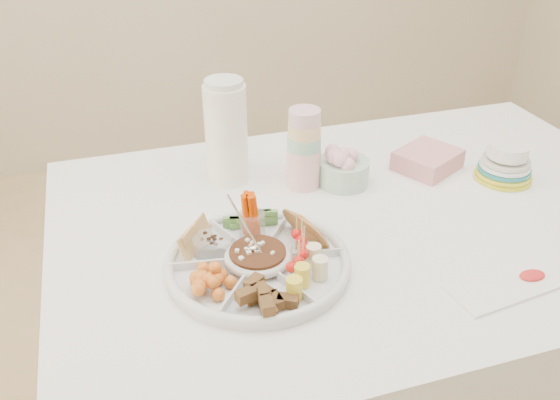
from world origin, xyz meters
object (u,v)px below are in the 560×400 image
object	(u,v)px
plate_stack	(505,163)
dining_table	(363,329)
party_tray	(258,260)
thermos	(226,131)

from	to	relation	value
plate_stack	dining_table	bearing A→B (deg)	-172.79
party_tray	plate_stack	distance (m)	0.75
thermos	plate_stack	xyz separation A→B (m)	(0.70, -0.22, -0.09)
dining_table	thermos	xyz separation A→B (m)	(-0.30, 0.27, 0.52)
thermos	plate_stack	bearing A→B (deg)	-17.34
plate_stack	thermos	bearing A→B (deg)	162.66
thermos	party_tray	bearing A→B (deg)	-94.35
dining_table	thermos	size ratio (longest dim) A/B	5.42
dining_table	party_tray	world-z (taller)	party_tray
thermos	plate_stack	size ratio (longest dim) A/B	1.90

